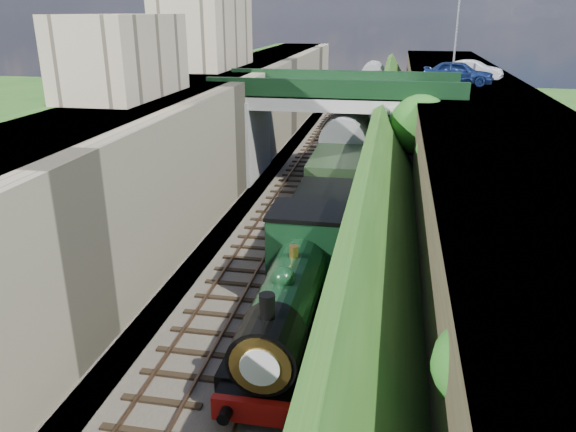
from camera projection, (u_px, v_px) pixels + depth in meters
The scene contains 20 objects.
ground at pixel (232, 404), 16.92m from camera, with size 160.00×160.00×0.00m, color #1E4714.
trackbed at pixel (320, 197), 35.34m from camera, with size 10.00×90.00×0.20m, color #473F38.
retaining_wall at pixel (234, 141), 35.13m from camera, with size 1.00×90.00×7.00m, color #756B56.
street_plateau_left at pixel (181, 138), 35.74m from camera, with size 6.00×90.00×7.00m, color #262628.
street_plateau_right at pixel (483, 157), 32.64m from camera, with size 8.00×90.00×6.25m, color #262628.
embankment_slope at pixel (401, 175), 31.40m from camera, with size 4.76×90.00×6.48m.
track_left at pixel (289, 193), 35.64m from camera, with size 2.50×90.00×0.20m.
track_right at pixel (339, 196), 35.08m from camera, with size 2.50×90.00×0.20m.
road_bridge at pixel (343, 123), 37.50m from camera, with size 16.00×6.40×7.25m.
building_far at pixel (204, 27), 43.00m from camera, with size 5.00×10.00×6.00m, color gray.
building_near at pixel (122, 56), 28.40m from camera, with size 4.00×8.00×4.00m, color gray.
tree at pixel (422, 127), 33.36m from camera, with size 3.60×3.80×6.60m.
lamppost at pixel (457, 35), 39.41m from camera, with size 0.87×0.15×6.00m.
car_blue at pixel (458, 73), 39.35m from camera, with size 1.94×4.81×1.64m, color navy.
car_silver at pixel (472, 70), 42.10m from camera, with size 1.52×4.36×1.44m, color #B6B5BA.
locomotive at pixel (293, 296), 19.38m from camera, with size 3.10×10.22×3.83m.
tender at pixel (321, 227), 26.27m from camera, with size 2.70×6.00×3.05m.
coach_front at pixel (346, 155), 37.74m from camera, with size 2.90×18.00×3.70m.
coach_middle at pixel (363, 109), 55.09m from camera, with size 2.90×18.00×3.70m.
coach_rear at pixel (372, 86), 72.44m from camera, with size 2.90×18.00×3.70m.
Camera 1 is at (4.25, -13.39, 11.14)m, focal length 35.00 mm.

